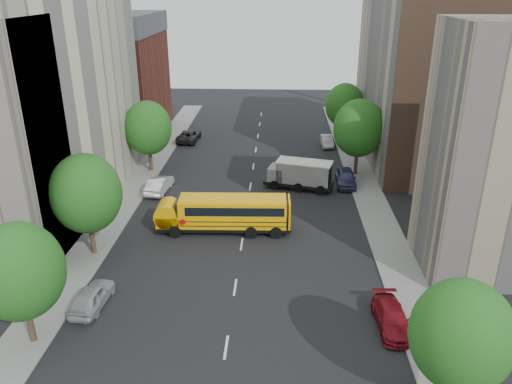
# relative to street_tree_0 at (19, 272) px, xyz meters

# --- Properties ---
(ground) EXTENTS (120.00, 120.00, 0.00)m
(ground) POSITION_rel_street_tree_0_xyz_m (11.00, 14.00, -4.64)
(ground) COLOR black
(ground) RESTS_ON ground
(sidewalk_left) EXTENTS (3.00, 80.00, 0.12)m
(sidewalk_left) POSITION_rel_street_tree_0_xyz_m (-0.50, 19.00, -4.58)
(sidewalk_left) COLOR slate
(sidewalk_left) RESTS_ON ground
(sidewalk_right) EXTENTS (3.00, 80.00, 0.12)m
(sidewalk_right) POSITION_rel_street_tree_0_xyz_m (22.50, 19.00, -4.58)
(sidewalk_right) COLOR slate
(sidewalk_right) RESTS_ON ground
(lane_markings) EXTENTS (0.15, 64.00, 0.01)m
(lane_markings) POSITION_rel_street_tree_0_xyz_m (11.00, 24.00, -4.64)
(lane_markings) COLOR silver
(lane_markings) RESTS_ON ground
(building_left_cream) EXTENTS (10.00, 26.00, 20.00)m
(building_left_cream) POSITION_rel_street_tree_0_xyz_m (-7.00, 20.00, 5.36)
(building_left_cream) COLOR beige
(building_left_cream) RESTS_ON ground
(building_left_redbrick) EXTENTS (10.00, 15.00, 13.00)m
(building_left_redbrick) POSITION_rel_street_tree_0_xyz_m (-7.00, 42.00, 1.86)
(building_left_redbrick) COLOR maroon
(building_left_redbrick) RESTS_ON ground
(building_right_near) EXTENTS (10.00, 7.00, 17.00)m
(building_right_near) POSITION_rel_street_tree_0_xyz_m (29.00, 9.50, 3.86)
(building_right_near) COLOR gray
(building_right_near) RESTS_ON ground
(building_right_far) EXTENTS (10.00, 22.00, 18.00)m
(building_right_far) POSITION_rel_street_tree_0_xyz_m (29.00, 34.00, 4.36)
(building_right_far) COLOR tan
(building_right_far) RESTS_ON ground
(building_right_sidewall) EXTENTS (10.10, 0.30, 18.00)m
(building_right_sidewall) POSITION_rel_street_tree_0_xyz_m (29.00, 23.00, 4.36)
(building_right_sidewall) COLOR brown
(building_right_sidewall) RESTS_ON ground
(street_tree_0) EXTENTS (4.80, 4.80, 7.41)m
(street_tree_0) POSITION_rel_street_tree_0_xyz_m (0.00, 0.00, 0.00)
(street_tree_0) COLOR #38281C
(street_tree_0) RESTS_ON ground
(street_tree_1) EXTENTS (5.12, 5.12, 7.90)m
(street_tree_1) POSITION_rel_street_tree_0_xyz_m (0.00, 10.00, 0.31)
(street_tree_1) COLOR #38281C
(street_tree_1) RESTS_ON ground
(street_tree_2) EXTENTS (4.99, 4.99, 7.71)m
(street_tree_2) POSITION_rel_street_tree_0_xyz_m (0.00, 28.00, 0.19)
(street_tree_2) COLOR #38281C
(street_tree_2) RESTS_ON ground
(street_tree_3) EXTENTS (4.61, 4.61, 7.11)m
(street_tree_3) POSITION_rel_street_tree_0_xyz_m (22.00, -4.00, -0.19)
(street_tree_3) COLOR #38281C
(street_tree_3) RESTS_ON ground
(street_tree_4) EXTENTS (5.25, 5.25, 8.10)m
(street_tree_4) POSITION_rel_street_tree_0_xyz_m (22.00, 28.00, 0.43)
(street_tree_4) COLOR #38281C
(street_tree_4) RESTS_ON ground
(street_tree_5) EXTENTS (4.86, 4.86, 7.51)m
(street_tree_5) POSITION_rel_street_tree_0_xyz_m (22.00, 40.00, 0.06)
(street_tree_5) COLOR #38281C
(street_tree_5) RESTS_ON ground
(school_bus) EXTENTS (10.83, 2.93, 3.03)m
(school_bus) POSITION_rel_street_tree_0_xyz_m (9.35, 14.25, -2.95)
(school_bus) COLOR black
(school_bus) RESTS_ON ground
(safari_truck) EXTENTS (7.06, 3.97, 2.86)m
(safari_truck) POSITION_rel_street_tree_0_xyz_m (15.89, 23.81, -3.13)
(safari_truck) COLOR black
(safari_truck) RESTS_ON ground
(parked_car_0) EXTENTS (1.99, 4.33, 1.44)m
(parked_car_0) POSITION_rel_street_tree_0_xyz_m (2.20, 3.48, -3.92)
(parked_car_0) COLOR #B2B1B8
(parked_car_0) RESTS_ON ground
(parked_car_1) EXTENTS (2.03, 4.73, 1.52)m
(parked_car_1) POSITION_rel_street_tree_0_xyz_m (2.20, 22.26, -3.88)
(parked_car_1) COLOR silver
(parked_car_1) RESTS_ON ground
(parked_car_2) EXTENTS (2.76, 5.43, 1.47)m
(parked_car_2) POSITION_rel_street_tree_0_xyz_m (2.20, 39.27, -3.91)
(parked_car_2) COLOR black
(parked_car_2) RESTS_ON ground
(parked_car_3) EXTENTS (2.02, 4.53, 1.29)m
(parked_car_3) POSITION_rel_street_tree_0_xyz_m (20.60, 2.25, -4.00)
(parked_car_3) COLOR maroon
(parked_car_3) RESTS_ON ground
(parked_car_4) EXTENTS (1.99, 4.71, 1.59)m
(parked_car_4) POSITION_rel_street_tree_0_xyz_m (20.60, 24.91, -3.85)
(parked_car_4) COLOR #393761
(parked_car_4) RESTS_ON ground
(parked_car_5) EXTENTS (1.51, 4.05, 1.32)m
(parked_car_5) POSITION_rel_street_tree_0_xyz_m (19.80, 38.00, -3.98)
(parked_car_5) COLOR #999B96
(parked_car_5) RESTS_ON ground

